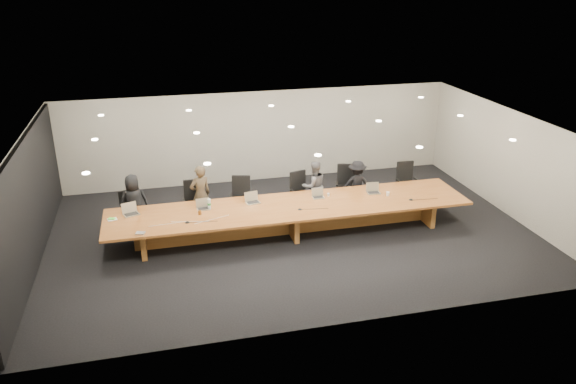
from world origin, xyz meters
name	(u,v)px	position (x,y,z in m)	size (l,w,h in m)	color
ground	(291,233)	(0.00, 0.00, 0.00)	(12.00, 12.00, 0.00)	black
back_wall	(259,136)	(0.00, 4.00, 1.40)	(12.00, 0.02, 2.80)	beige
left_wall_panel	(30,205)	(-5.94, 0.00, 1.37)	(0.08, 7.84, 2.74)	black
conference_table	(291,214)	(0.00, 0.00, 0.52)	(9.00, 1.80, 0.75)	brown
chair_far_left	(130,210)	(-3.91, 1.29, 0.50)	(0.50, 0.50, 0.99)	black
chair_left	(195,202)	(-2.27, 1.23, 0.57)	(0.58, 0.58, 1.14)	black
chair_mid_left	(241,198)	(-1.07, 1.17, 0.58)	(0.59, 0.59, 1.16)	black
chair_mid_right	(302,192)	(0.62, 1.26, 0.56)	(0.57, 0.57, 1.13)	black
chair_right	(347,186)	(1.93, 1.32, 0.60)	(0.61, 0.61, 1.19)	black
chair_far_right	(407,182)	(3.71, 1.23, 0.58)	(0.59, 0.59, 1.15)	black
person_a	(134,202)	(-3.78, 1.21, 0.73)	(0.71, 0.46, 1.46)	black
person_b	(200,194)	(-2.11, 1.21, 0.78)	(0.57, 0.37, 1.56)	#3B3020
person_c	(314,186)	(0.96, 1.26, 0.71)	(0.69, 0.54, 1.42)	slate
person_d	(357,184)	(2.16, 1.16, 0.68)	(0.88, 0.51, 1.36)	black
laptop_a	(131,209)	(-3.83, 0.38, 0.89)	(0.36, 0.26, 0.28)	#BFAF92
laptop_b	(203,204)	(-2.13, 0.30, 0.88)	(0.32, 0.23, 0.25)	tan
laptop_c	(253,198)	(-0.88, 0.40, 0.89)	(0.35, 0.25, 0.27)	#BEB191
laptop_d	(318,194)	(0.81, 0.33, 0.87)	(0.30, 0.22, 0.24)	#B5AA8A
laptop_e	(374,188)	(2.30, 0.29, 0.88)	(0.34, 0.25, 0.27)	tan
water_bottle	(209,204)	(-1.98, 0.30, 0.88)	(0.08, 0.08, 0.25)	silver
amber_mug	(200,213)	(-2.24, 0.01, 0.80)	(0.08, 0.08, 0.10)	brown
paper_cup_near	(328,195)	(1.10, 0.39, 0.79)	(0.06, 0.06, 0.08)	silver
paper_cup_far	(388,194)	(2.60, 0.04, 0.80)	(0.09, 0.09, 0.10)	white
notepad	(112,219)	(-4.27, 0.21, 0.76)	(0.22, 0.17, 0.01)	silver
lime_gadget	(112,219)	(-4.28, 0.21, 0.77)	(0.15, 0.08, 0.02)	#4CC634
av_box	(140,233)	(-3.63, -0.72, 0.76)	(0.19, 0.15, 0.03)	#BBBABF
mic_left	(187,222)	(-2.57, -0.38, 0.76)	(0.12, 0.12, 0.03)	black
mic_center	(300,209)	(0.15, -0.28, 0.76)	(0.11, 0.11, 0.03)	black
mic_right	(411,199)	(3.06, -0.37, 0.76)	(0.12, 0.12, 0.03)	black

